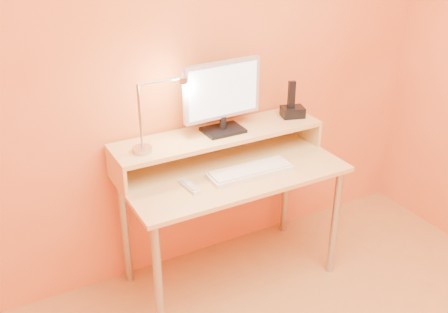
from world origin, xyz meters
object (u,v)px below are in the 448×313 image
lamp_base (143,149)px  keyboard (250,172)px  phone_dock (293,112)px  mouse (281,161)px  monitor_panel (222,90)px  remote_control (189,186)px

lamp_base → keyboard: lamp_base is taller
phone_dock → mouse: bearing=-118.9°
keyboard → mouse: size_ratio=4.78×
monitor_panel → phone_dock: 0.51m
monitor_panel → remote_control: (-0.32, -0.23, -0.39)m
lamp_base → mouse: 0.77m
lamp_base → phone_dock: size_ratio=0.77×
monitor_panel → mouse: 0.51m
lamp_base → remote_control: 0.30m
phone_dock → keyboard: phone_dock is taller
keyboard → mouse: mouse is taller
lamp_base → phone_dock: bearing=1.8°
keyboard → phone_dock: bearing=30.4°
phone_dock → remote_control: 0.83m
lamp_base → keyboard: (0.52, -0.21, -0.16)m
lamp_base → keyboard: size_ratio=0.22×
lamp_base → mouse: lamp_base is taller
monitor_panel → mouse: size_ratio=4.71×
phone_dock → remote_control: phone_dock is taller
mouse → remote_control: (-0.56, -0.00, -0.01)m
monitor_panel → keyboard: (0.04, -0.25, -0.39)m
phone_dock → remote_control: bearing=-147.6°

